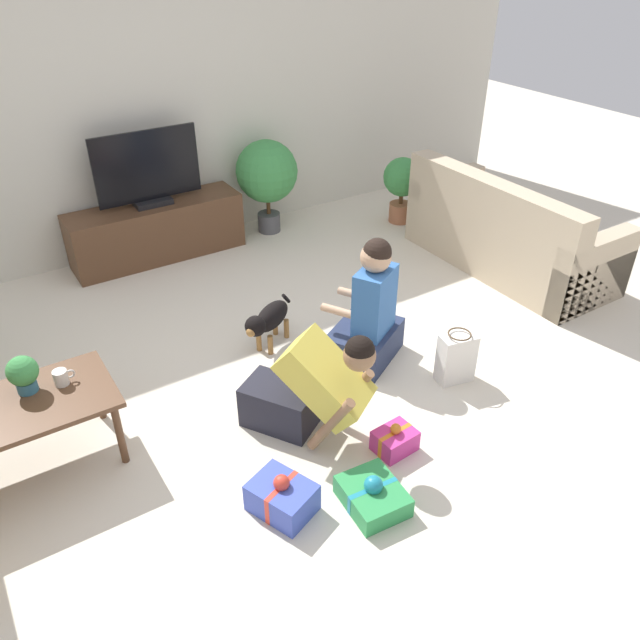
% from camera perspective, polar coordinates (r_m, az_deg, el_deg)
% --- Properties ---
extents(ground_plane, '(16.00, 16.00, 0.00)m').
position_cam_1_polar(ground_plane, '(4.24, -1.95, -6.06)').
color(ground_plane, beige).
extents(wall_back, '(8.40, 0.06, 2.60)m').
position_cam_1_polar(wall_back, '(5.89, -16.17, 18.29)').
color(wall_back, beige).
rests_on(wall_back, ground_plane).
extents(sofa_right, '(0.82, 1.88, 0.86)m').
position_cam_1_polar(sofa_right, '(5.79, 16.69, 7.46)').
color(sofa_right, '#C6B293').
rests_on(sofa_right, ground_plane).
extents(coffee_table, '(0.98, 0.57, 0.46)m').
position_cam_1_polar(coffee_table, '(3.79, -25.56, -7.63)').
color(coffee_table, brown).
rests_on(coffee_table, ground_plane).
extents(tv_console, '(1.56, 0.42, 0.52)m').
position_cam_1_polar(tv_console, '(5.94, -14.67, 7.90)').
color(tv_console, brown).
rests_on(tv_console, ground_plane).
extents(tv, '(0.93, 0.20, 0.66)m').
position_cam_1_polar(tv, '(5.74, -15.44, 12.85)').
color(tv, black).
rests_on(tv, tv_console).
extents(potted_plant_back_right, '(0.60, 0.60, 0.92)m').
position_cam_1_polar(potted_plant_back_right, '(6.17, -4.88, 13.19)').
color(potted_plant_back_right, '#4C4C51').
rests_on(potted_plant_back_right, ground_plane).
extents(potted_plant_corner_right, '(0.39, 0.39, 0.67)m').
position_cam_1_polar(potted_plant_corner_right, '(6.49, 7.52, 12.36)').
color(potted_plant_corner_right, '#A36042').
rests_on(potted_plant_corner_right, ground_plane).
extents(person_kneeling, '(0.68, 0.83, 0.79)m').
position_cam_1_polar(person_kneeling, '(3.68, -0.94, -6.27)').
color(person_kneeling, '#23232D').
rests_on(person_kneeling, ground_plane).
extents(person_sitting, '(0.65, 0.62, 0.94)m').
position_cam_1_polar(person_sitting, '(4.32, 4.51, 0.39)').
color(person_sitting, '#283351').
rests_on(person_sitting, ground_plane).
extents(dog, '(0.51, 0.35, 0.36)m').
position_cam_1_polar(dog, '(4.48, -4.77, 0.03)').
color(dog, black).
rests_on(dog, ground_plane).
extents(gift_box_a, '(0.32, 0.38, 0.20)m').
position_cam_1_polar(gift_box_a, '(3.48, 4.84, -15.68)').
color(gift_box_a, '#2D934C').
rests_on(gift_box_a, ground_plane).
extents(gift_box_b, '(0.35, 0.40, 0.24)m').
position_cam_1_polar(gift_box_b, '(3.43, -3.48, -15.85)').
color(gift_box_b, '#3D51BC').
rests_on(gift_box_b, ground_plane).
extents(gift_box_c, '(0.25, 0.20, 0.19)m').
position_cam_1_polar(gift_box_c, '(3.77, 6.85, -10.86)').
color(gift_box_c, '#CC3389').
rests_on(gift_box_c, ground_plane).
extents(gift_bag_a, '(0.27, 0.18, 0.38)m').
position_cam_1_polar(gift_bag_a, '(4.29, 12.34, -3.39)').
color(gift_bag_a, white).
rests_on(gift_bag_a, ground_plane).
extents(mug, '(0.12, 0.08, 0.09)m').
position_cam_1_polar(mug, '(3.79, -22.57, -4.86)').
color(mug, silver).
rests_on(mug, coffee_table).
extents(tabletop_plant, '(0.17, 0.17, 0.22)m').
position_cam_1_polar(tabletop_plant, '(3.77, -25.52, -4.40)').
color(tabletop_plant, '#336B84').
rests_on(tabletop_plant, coffee_table).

